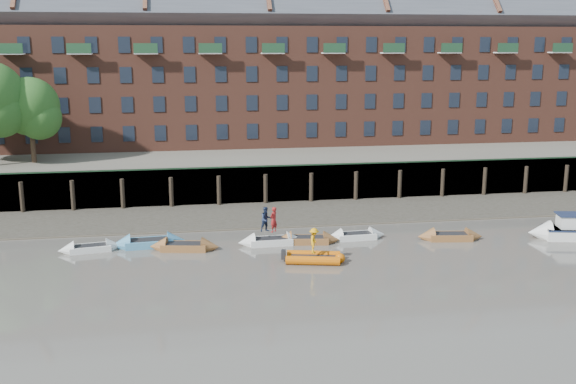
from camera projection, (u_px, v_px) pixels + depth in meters
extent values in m
plane|color=#5C5750|center=(351.00, 293.00, 37.47)|extent=(220.00, 220.00, 0.00)
cube|color=#3D382F|center=(296.00, 214.00, 54.81)|extent=(110.00, 8.00, 0.50)
cube|color=#4C4336|center=(303.00, 225.00, 51.53)|extent=(110.00, 1.60, 0.10)
cube|color=#2D2A26|center=(287.00, 184.00, 58.70)|extent=(110.00, 0.80, 3.20)
cylinder|color=black|center=(22.00, 198.00, 54.73)|extent=(0.36, 0.36, 2.60)
cylinder|color=black|center=(73.00, 196.00, 55.35)|extent=(0.36, 0.36, 2.60)
cylinder|color=black|center=(123.00, 194.00, 55.97)|extent=(0.36, 0.36, 2.60)
cylinder|color=black|center=(171.00, 192.00, 56.59)|extent=(0.36, 0.36, 2.60)
cylinder|color=black|center=(219.00, 191.00, 57.21)|extent=(0.36, 0.36, 2.60)
cylinder|color=black|center=(266.00, 189.00, 57.83)|extent=(0.36, 0.36, 2.60)
cylinder|color=black|center=(311.00, 188.00, 58.45)|extent=(0.36, 0.36, 2.60)
cylinder|color=black|center=(356.00, 186.00, 59.07)|extent=(0.36, 0.36, 2.60)
cylinder|color=black|center=(400.00, 185.00, 59.68)|extent=(0.36, 0.36, 2.60)
cylinder|color=black|center=(443.00, 183.00, 60.30)|extent=(0.36, 0.36, 2.60)
cylinder|color=black|center=(485.00, 182.00, 60.92)|extent=(0.36, 0.36, 2.60)
cylinder|color=black|center=(526.00, 180.00, 61.54)|extent=(0.36, 0.36, 2.60)
cylinder|color=black|center=(566.00, 179.00, 62.16)|extent=(0.36, 0.36, 2.60)
cube|color=#264C2D|center=(288.00, 166.00, 58.05)|extent=(110.00, 0.06, 0.10)
cube|color=#5E594D|center=(267.00, 158.00, 71.80)|extent=(110.00, 28.00, 3.20)
cube|color=brown|center=(266.00, 85.00, 71.10)|extent=(80.00, 10.00, 12.00)
cube|color=#42444C|center=(265.00, 15.00, 69.53)|extent=(80.60, 15.56, 15.56)
cube|color=black|center=(32.00, 136.00, 63.63)|extent=(1.10, 0.12, 1.50)
cube|color=black|center=(64.00, 135.00, 64.09)|extent=(1.10, 0.12, 1.50)
cube|color=black|center=(97.00, 134.00, 64.55)|extent=(1.10, 0.12, 1.50)
cube|color=black|center=(129.00, 134.00, 65.02)|extent=(1.10, 0.12, 1.50)
cube|color=black|center=(160.00, 133.00, 65.48)|extent=(1.10, 0.12, 1.50)
cube|color=black|center=(191.00, 132.00, 65.95)|extent=(1.10, 0.12, 1.50)
cube|color=black|center=(222.00, 132.00, 66.41)|extent=(1.10, 0.12, 1.50)
cube|color=black|center=(252.00, 131.00, 66.87)|extent=(1.10, 0.12, 1.50)
cube|color=black|center=(282.00, 131.00, 67.34)|extent=(1.10, 0.12, 1.50)
cube|color=black|center=(312.00, 130.00, 67.80)|extent=(1.10, 0.12, 1.50)
cube|color=black|center=(341.00, 129.00, 68.27)|extent=(1.10, 0.12, 1.50)
cube|color=black|center=(369.00, 129.00, 68.73)|extent=(1.10, 0.12, 1.50)
cube|color=black|center=(397.00, 128.00, 69.20)|extent=(1.10, 0.12, 1.50)
cube|color=black|center=(425.00, 128.00, 69.66)|extent=(1.10, 0.12, 1.50)
cube|color=black|center=(453.00, 127.00, 70.12)|extent=(1.10, 0.12, 1.50)
cube|color=black|center=(480.00, 126.00, 70.59)|extent=(1.10, 0.12, 1.50)
cube|color=black|center=(507.00, 126.00, 71.05)|extent=(1.10, 0.12, 1.50)
cube|color=black|center=(533.00, 125.00, 71.52)|extent=(1.10, 0.12, 1.50)
cube|color=black|center=(559.00, 125.00, 71.98)|extent=(1.10, 0.12, 1.50)
cube|color=black|center=(29.00, 106.00, 63.01)|extent=(1.10, 0.12, 1.50)
cube|color=black|center=(62.00, 106.00, 63.48)|extent=(1.10, 0.12, 1.50)
cube|color=black|center=(95.00, 105.00, 63.94)|extent=(1.10, 0.12, 1.50)
cube|color=black|center=(127.00, 105.00, 64.41)|extent=(1.10, 0.12, 1.50)
cube|color=black|center=(159.00, 104.00, 64.87)|extent=(1.10, 0.12, 1.50)
cube|color=black|center=(191.00, 104.00, 65.33)|extent=(1.10, 0.12, 1.50)
cube|color=black|center=(221.00, 103.00, 65.80)|extent=(1.10, 0.12, 1.50)
cube|color=black|center=(252.00, 103.00, 66.26)|extent=(1.10, 0.12, 1.50)
cube|color=black|center=(282.00, 102.00, 66.73)|extent=(1.10, 0.12, 1.50)
cube|color=black|center=(312.00, 102.00, 67.19)|extent=(1.10, 0.12, 1.50)
cube|color=black|center=(341.00, 102.00, 67.65)|extent=(1.10, 0.12, 1.50)
cube|color=black|center=(370.00, 101.00, 68.12)|extent=(1.10, 0.12, 1.50)
cube|color=black|center=(398.00, 101.00, 68.58)|extent=(1.10, 0.12, 1.50)
cube|color=black|center=(426.00, 100.00, 69.05)|extent=(1.10, 0.12, 1.50)
cube|color=black|center=(454.00, 100.00, 69.51)|extent=(1.10, 0.12, 1.50)
cube|color=black|center=(481.00, 100.00, 69.98)|extent=(1.10, 0.12, 1.50)
cube|color=black|center=(508.00, 99.00, 70.44)|extent=(1.10, 0.12, 1.50)
cube|color=black|center=(535.00, 99.00, 70.90)|extent=(1.10, 0.12, 1.50)
cube|color=black|center=(561.00, 98.00, 71.37)|extent=(1.10, 0.12, 1.50)
cube|color=black|center=(26.00, 76.00, 62.40)|extent=(1.10, 0.12, 1.50)
cube|color=black|center=(60.00, 76.00, 62.87)|extent=(1.10, 0.12, 1.50)
cube|color=black|center=(93.00, 75.00, 63.33)|extent=(1.10, 0.12, 1.50)
cube|color=black|center=(126.00, 75.00, 63.79)|extent=(1.10, 0.12, 1.50)
cube|color=black|center=(158.00, 75.00, 64.26)|extent=(1.10, 0.12, 1.50)
cube|color=black|center=(190.00, 75.00, 64.72)|extent=(1.10, 0.12, 1.50)
cube|color=black|center=(221.00, 74.00, 65.19)|extent=(1.10, 0.12, 1.50)
cube|color=black|center=(252.00, 74.00, 65.65)|extent=(1.10, 0.12, 1.50)
cube|color=black|center=(282.00, 74.00, 66.11)|extent=(1.10, 0.12, 1.50)
cube|color=black|center=(312.00, 74.00, 66.58)|extent=(1.10, 0.12, 1.50)
cube|color=black|center=(341.00, 73.00, 67.04)|extent=(1.10, 0.12, 1.50)
cube|color=black|center=(371.00, 73.00, 67.51)|extent=(1.10, 0.12, 1.50)
cube|color=black|center=(399.00, 73.00, 67.97)|extent=(1.10, 0.12, 1.50)
cube|color=black|center=(428.00, 73.00, 68.43)|extent=(1.10, 0.12, 1.50)
cube|color=black|center=(456.00, 73.00, 68.90)|extent=(1.10, 0.12, 1.50)
cube|color=black|center=(483.00, 72.00, 69.36)|extent=(1.10, 0.12, 1.50)
cube|color=black|center=(510.00, 72.00, 69.83)|extent=(1.10, 0.12, 1.50)
cube|color=black|center=(537.00, 72.00, 70.29)|extent=(1.10, 0.12, 1.50)
cube|color=black|center=(564.00, 72.00, 70.75)|extent=(1.10, 0.12, 1.50)
cube|color=black|center=(24.00, 45.00, 61.79)|extent=(1.10, 0.12, 1.50)
cube|color=black|center=(58.00, 45.00, 62.25)|extent=(1.10, 0.12, 1.50)
cube|color=black|center=(91.00, 45.00, 62.72)|extent=(1.10, 0.12, 1.50)
cube|color=black|center=(124.00, 45.00, 63.18)|extent=(1.10, 0.12, 1.50)
cube|color=black|center=(157.00, 45.00, 63.65)|extent=(1.10, 0.12, 1.50)
cube|color=black|center=(189.00, 45.00, 64.11)|extent=(1.10, 0.12, 1.50)
cube|color=black|center=(220.00, 45.00, 64.57)|extent=(1.10, 0.12, 1.50)
cube|color=black|center=(251.00, 45.00, 65.04)|extent=(1.10, 0.12, 1.50)
cube|color=black|center=(282.00, 45.00, 65.50)|extent=(1.10, 0.12, 1.50)
cube|color=black|center=(312.00, 45.00, 65.97)|extent=(1.10, 0.12, 1.50)
cube|color=black|center=(342.00, 45.00, 66.43)|extent=(1.10, 0.12, 1.50)
cube|color=black|center=(371.00, 45.00, 66.89)|extent=(1.10, 0.12, 1.50)
cube|color=black|center=(400.00, 45.00, 67.36)|extent=(1.10, 0.12, 1.50)
cube|color=black|center=(429.00, 45.00, 67.82)|extent=(1.10, 0.12, 1.50)
cube|color=black|center=(457.00, 45.00, 68.29)|extent=(1.10, 0.12, 1.50)
cube|color=black|center=(485.00, 45.00, 68.75)|extent=(1.10, 0.12, 1.50)
cube|color=black|center=(512.00, 45.00, 69.21)|extent=(1.10, 0.12, 1.50)
cube|color=black|center=(539.00, 44.00, 69.68)|extent=(1.10, 0.12, 1.50)
cube|color=black|center=(566.00, 44.00, 70.14)|extent=(1.10, 0.12, 1.50)
cylinder|color=#3A281C|center=(33.00, 140.00, 59.42)|extent=(0.44, 0.44, 4.00)
sphere|color=#2D5D21|center=(30.00, 106.00, 58.77)|extent=(5.12, 5.12, 5.12)
cube|color=silver|center=(90.00, 248.00, 44.98)|extent=(2.82, 1.61, 0.42)
cone|color=silver|center=(114.00, 246.00, 45.45)|extent=(1.21, 1.35, 1.20)
cone|color=silver|center=(66.00, 250.00, 44.50)|extent=(1.21, 1.35, 1.20)
cube|color=black|center=(90.00, 246.00, 44.93)|extent=(2.33, 1.24, 0.06)
cube|color=teal|center=(149.00, 243.00, 46.01)|extent=(3.31, 1.68, 0.50)
cone|color=teal|center=(177.00, 241.00, 46.43)|extent=(1.35, 1.54, 1.45)
cone|color=teal|center=(121.00, 245.00, 45.59)|extent=(1.35, 1.54, 1.45)
cube|color=black|center=(149.00, 240.00, 45.96)|extent=(2.75, 1.28, 0.06)
cube|color=brown|center=(184.00, 247.00, 45.22)|extent=(3.22, 1.89, 0.47)
cone|color=brown|center=(211.00, 247.00, 45.18)|extent=(1.40, 1.55, 1.36)
cone|color=brown|center=(158.00, 246.00, 45.26)|extent=(1.40, 1.55, 1.36)
cube|color=black|center=(184.00, 244.00, 45.18)|extent=(2.66, 1.46, 0.06)
cube|color=silver|center=(271.00, 241.00, 46.48)|extent=(2.96, 1.40, 0.46)
cone|color=silver|center=(295.00, 240.00, 46.78)|extent=(1.17, 1.35, 1.32)
cone|color=silver|center=(246.00, 243.00, 46.17)|extent=(1.17, 1.35, 1.32)
cube|color=black|center=(271.00, 238.00, 46.43)|extent=(2.46, 1.06, 0.06)
cube|color=brown|center=(307.00, 240.00, 46.81)|extent=(3.02, 1.67, 0.45)
cone|color=brown|center=(331.00, 240.00, 46.86)|extent=(1.28, 1.43, 1.30)
cone|color=brown|center=(283.00, 240.00, 46.77)|extent=(1.28, 1.43, 1.30)
cube|color=black|center=(307.00, 237.00, 46.77)|extent=(2.50, 1.28, 0.06)
cube|color=silver|center=(356.00, 236.00, 47.79)|extent=(2.82, 1.38, 0.43)
cone|color=silver|center=(377.00, 235.00, 48.11)|extent=(1.13, 1.30, 1.24)
cone|color=silver|center=(334.00, 237.00, 47.46)|extent=(1.13, 1.30, 1.24)
cube|color=black|center=(356.00, 233.00, 47.74)|extent=(2.34, 1.05, 0.06)
cube|color=brown|center=(450.00, 237.00, 47.59)|extent=(3.12, 1.73, 0.46)
cone|color=brown|center=(474.00, 236.00, 47.63)|extent=(1.32, 1.48, 1.34)
cone|color=brown|center=(426.00, 237.00, 47.55)|extent=(1.32, 1.48, 1.34)
cube|color=black|center=(450.00, 234.00, 47.54)|extent=(2.59, 1.33, 0.06)
cylinder|color=#C95A07|center=(314.00, 255.00, 43.36)|extent=(3.45, 1.34, 0.56)
cylinder|color=#C95A07|center=(313.00, 261.00, 42.20)|extent=(3.45, 1.34, 0.56)
sphere|color=#C95A07|center=(340.00, 258.00, 42.66)|extent=(0.65, 0.65, 0.65)
cube|color=black|center=(313.00, 258.00, 42.78)|extent=(2.99, 1.61, 0.20)
cone|color=silver|center=(539.00, 233.00, 47.92)|extent=(1.88, 2.11, 1.82)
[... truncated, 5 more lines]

